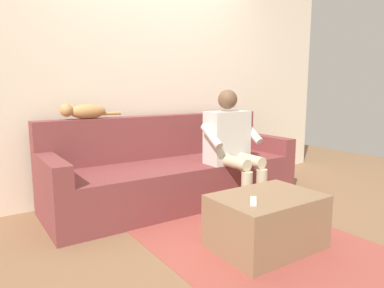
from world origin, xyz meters
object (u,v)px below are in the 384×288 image
couch (174,173)px  cat_on_backrest (84,111)px  coffee_table (266,222)px  remote_white (253,201)px  person_solo_seated (232,143)px

couch → cat_on_backrest: size_ratio=4.41×
coffee_table → cat_on_backrest: cat_on_backrest is taller
couch → remote_white: bearing=81.9°
couch → coffee_table: bearing=90.0°
couch → cat_on_backrest: 1.05m
coffee_table → cat_on_backrest: 1.89m
cat_on_backrest → person_solo_seated: bearing=148.6°
person_solo_seated → remote_white: 1.10m
couch → coffee_table: 1.29m
couch → coffee_table: (0.00, 1.28, -0.09)m
cat_on_backrest → remote_white: 1.81m
couch → coffee_table: couch is taller
remote_white → person_solo_seated: bearing=11.0°
person_solo_seated → remote_white: (0.57, 0.91, -0.22)m
coffee_table → remote_white: remote_white is taller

